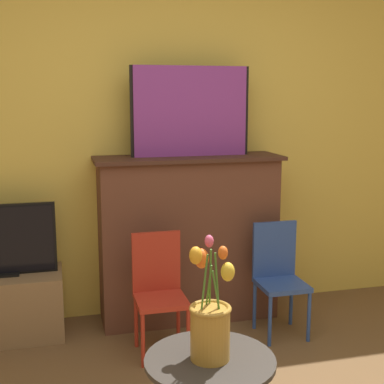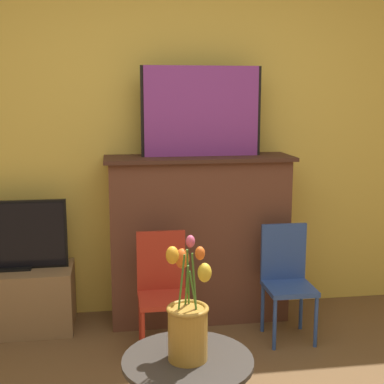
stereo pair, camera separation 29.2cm
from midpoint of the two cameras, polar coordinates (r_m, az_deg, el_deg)
name	(u,v)px [view 1 (the left image)]	position (r m, az deg, el deg)	size (l,w,h in m)	color
wall_back	(158,123)	(3.76, -5.84, 7.29)	(8.00, 0.06, 2.70)	#EAC651
fireplace_mantel	(188,236)	(3.70, -2.69, -4.75)	(1.26, 0.41, 1.14)	brown
painting	(191,111)	(3.58, -2.50, 8.58)	(0.81, 0.03, 0.59)	black
chair_red	(159,287)	(3.28, -6.14, -10.04)	(0.30, 0.30, 0.73)	#B22D1E
chair_blue	(278,272)	(3.54, 6.86, -8.53)	(0.30, 0.30, 0.73)	#2D4C99
vase_tulips	(210,322)	(2.18, -1.98, -13.75)	(0.18, 0.22, 0.48)	#B78433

